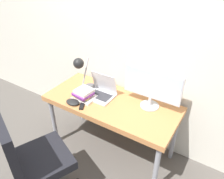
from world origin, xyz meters
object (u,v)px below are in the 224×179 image
laptop (101,91)px  game_controller (73,102)px  office_chair (29,157)px  desk_lamp (81,68)px  monitor (152,87)px  book_stack (84,94)px

laptop → game_controller: laptop is taller
office_chair → game_controller: office_chair is taller
game_controller → desk_lamp: bearing=100.7°
monitor → game_controller: bearing=-150.8°
laptop → game_controller: size_ratio=1.97×
monitor → game_controller: monitor is taller
desk_lamp → office_chair: size_ratio=0.43×
office_chair → book_stack: bearing=90.1°
office_chair → book_stack: 0.82m
desk_lamp → monitor: bearing=12.7°
monitor → game_controller: (-0.71, -0.39, -0.21)m
monitor → desk_lamp: size_ratio=1.38×
book_stack → game_controller: book_stack is taller
laptop → desk_lamp: size_ratio=0.69×
desk_lamp → office_chair: 1.00m
laptop → book_stack: (-0.13, -0.15, -0.00)m
office_chair → desk_lamp: bearing=95.4°
laptop → office_chair: bearing=-97.8°
monitor → office_chair: size_ratio=0.60×
laptop → desk_lamp: bearing=-164.0°
office_chair → book_stack: office_chair is taller
laptop → desk_lamp: desk_lamp is taller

